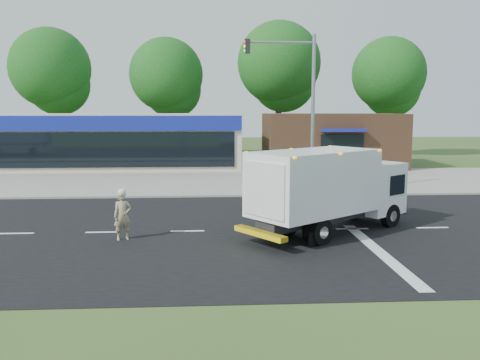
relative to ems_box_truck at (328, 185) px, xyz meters
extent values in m
plane|color=#385123|center=(-1.95, 0.54, -1.72)|extent=(120.00, 120.00, 0.00)
cube|color=black|center=(-1.95, 0.54, -1.71)|extent=(60.00, 14.00, 0.02)
cube|color=gray|center=(-1.95, 8.74, -1.66)|extent=(60.00, 2.40, 0.12)
cube|color=gray|center=(-1.95, 14.54, -1.71)|extent=(60.00, 9.00, 0.02)
cube|color=silver|center=(-10.95, 0.54, -1.70)|extent=(1.20, 0.15, 0.01)
cube|color=silver|center=(-7.95, 0.54, -1.70)|extent=(1.20, 0.15, 0.01)
cube|color=silver|center=(-4.95, 0.54, -1.70)|extent=(1.20, 0.15, 0.01)
cube|color=silver|center=(-1.95, 0.54, -1.70)|extent=(1.20, 0.15, 0.01)
cube|color=silver|center=(1.05, 0.54, -1.70)|extent=(1.20, 0.15, 0.01)
cube|color=silver|center=(4.05, 0.54, -1.70)|extent=(1.20, 0.15, 0.01)
cube|color=silver|center=(1.05, -2.46, -1.70)|extent=(0.40, 7.00, 0.01)
cube|color=black|center=(-0.59, -0.43, -1.08)|extent=(4.19, 3.41, 0.32)
cube|color=white|center=(2.00, 1.46, -0.31)|extent=(2.61, 2.64, 1.90)
cube|color=black|center=(2.70, 1.97, -0.13)|extent=(1.13, 1.47, 0.82)
cube|color=white|center=(-0.59, -0.43, 0.18)|extent=(4.94, 4.43, 2.13)
cube|color=silver|center=(-2.44, -1.78, 0.14)|extent=(1.11, 1.50, 1.72)
cube|color=yellow|center=(-2.57, -1.88, -1.22)|extent=(1.54, 1.94, 0.16)
cube|color=orange|center=(-0.59, -0.43, 1.23)|extent=(4.82, 4.35, 0.07)
cylinder|color=black|center=(1.53, 2.19, -1.28)|extent=(0.86, 0.73, 0.87)
cylinder|color=black|center=(2.55, 0.80, -1.28)|extent=(0.86, 0.73, 0.87)
cylinder|color=black|center=(-1.64, -0.08, -1.28)|extent=(0.86, 0.73, 0.87)
cylinder|color=black|center=(-0.57, -1.54, -1.28)|extent=(0.86, 0.73, 0.87)
imported|color=tan|center=(-7.05, -0.50, -0.90)|extent=(0.70, 0.57, 1.64)
sphere|color=white|center=(-7.05, -0.50, -0.11)|extent=(0.28, 0.28, 0.28)
cube|color=beige|center=(-10.95, 20.54, 0.28)|extent=(18.00, 6.00, 4.00)
cube|color=navy|center=(-10.95, 17.49, 1.68)|extent=(18.00, 0.30, 1.00)
cube|color=black|center=(-10.95, 17.49, -0.12)|extent=(17.00, 0.12, 2.40)
cube|color=#382316|center=(5.05, 20.54, 0.28)|extent=(10.00, 6.00, 4.00)
cube|color=navy|center=(5.05, 17.44, 1.18)|extent=(3.00, 1.20, 0.20)
cube|color=black|center=(5.05, 17.49, -0.22)|extent=(3.00, 0.12, 2.20)
cylinder|color=gray|center=(1.05, 8.14, 2.28)|extent=(0.18, 0.18, 8.00)
cylinder|color=gray|center=(-0.65, 8.14, 5.88)|extent=(3.40, 0.12, 0.12)
cube|color=black|center=(-2.25, 8.14, 5.68)|extent=(0.25, 0.25, 0.70)
cylinder|color=#332114|center=(-17.95, 28.54, 1.96)|extent=(0.56, 0.56, 7.35)
sphere|color=#164F1B|center=(-17.95, 28.54, 6.16)|extent=(6.93, 6.93, 6.93)
sphere|color=#164F1B|center=(-17.45, 29.04, 4.79)|extent=(5.46, 5.46, 5.46)
cylinder|color=#332114|center=(-7.95, 28.54, 1.71)|extent=(0.56, 0.56, 6.86)
sphere|color=#164F1B|center=(-7.95, 28.54, 5.63)|extent=(6.47, 6.47, 6.47)
sphere|color=#164F1B|center=(-7.45, 29.04, 4.36)|extent=(5.10, 5.10, 5.10)
cylinder|color=#332114|center=(2.05, 28.54, 2.20)|extent=(0.56, 0.56, 7.84)
sphere|color=#164F1B|center=(2.05, 28.54, 6.68)|extent=(7.39, 7.39, 7.39)
sphere|color=#164F1B|center=(2.55, 29.04, 5.22)|extent=(5.82, 5.82, 5.82)
cylinder|color=#332114|center=(12.05, 28.54, 1.78)|extent=(0.56, 0.56, 7.00)
sphere|color=#164F1B|center=(12.05, 28.54, 5.78)|extent=(6.60, 6.60, 6.60)
sphere|color=#164F1B|center=(12.55, 29.04, 4.48)|extent=(5.20, 5.20, 5.20)
camera|label=1|loc=(-4.10, -17.30, 2.65)|focal=38.00mm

